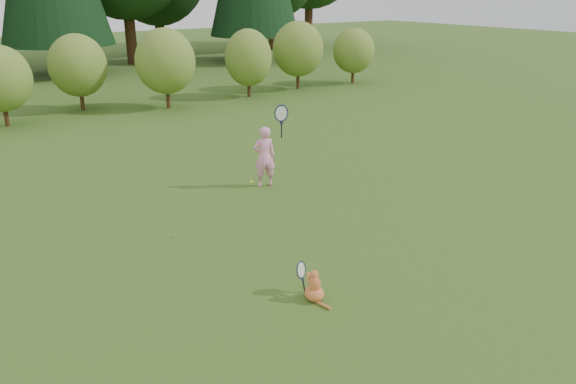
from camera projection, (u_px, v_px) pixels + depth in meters
ground at (305, 246)px, 9.55m from camera, size 100.00×100.00×0.00m
shrub_row at (84, 73)px, 19.18m from camera, size 28.00×3.00×2.80m
child at (265, 155)px, 12.22m from camera, size 0.77×0.45×2.01m
cat at (314, 284)px, 7.85m from camera, size 0.42×0.65×0.63m
tennis_ball at (251, 182)px, 9.61m from camera, size 0.06×0.06×0.06m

